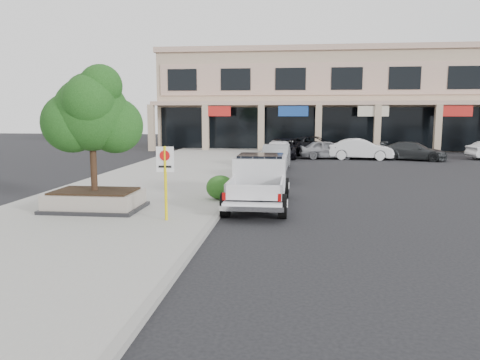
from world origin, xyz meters
name	(u,v)px	position (x,y,z in m)	size (l,w,h in m)	color
ground	(263,223)	(0.00, 0.00, 0.00)	(120.00, 120.00, 0.00)	black
sidewalk	(152,188)	(-5.50, 6.00, 0.07)	(8.00, 52.00, 0.15)	gray
curb	(237,189)	(-1.55, 6.00, 0.07)	(0.20, 52.00, 0.15)	gray
strip_mall	(366,100)	(8.00, 33.93, 4.75)	(40.55, 12.43, 9.50)	tan
planter	(95,200)	(-5.85, 0.72, 0.48)	(3.20, 2.20, 0.68)	black
planter_tree	(97,114)	(-5.72, 0.87, 3.41)	(2.90, 2.55, 4.00)	black
no_parking_sign	(165,173)	(-2.97, -0.57, 1.63)	(0.55, 0.09, 2.30)	yellow
hedge	(220,187)	(-1.85, 3.10, 0.62)	(1.10, 0.99, 0.94)	#194513
pickup_truck	(259,182)	(-0.35, 2.69, 0.93)	(2.19, 5.90, 1.86)	silver
curb_car_a	(269,167)	(-0.31, 9.33, 0.72)	(1.70, 4.24, 1.44)	#2D3032
curb_car_b	(276,157)	(-0.18, 14.43, 0.75)	(1.59, 4.55, 1.50)	#9A9DA2
curb_car_c	(278,151)	(-0.26, 19.73, 0.69)	(1.94, 4.77, 1.38)	white
curb_car_d	(283,148)	(0.04, 21.79, 0.75)	(2.48, 5.37, 1.49)	black
lot_car_a	(327,149)	(3.41, 21.37, 0.71)	(1.68, 4.17, 1.42)	gray
lot_car_b	(361,149)	(5.88, 21.20, 0.77)	(1.63, 4.67, 1.54)	silver
lot_car_c	(413,151)	(9.66, 21.09, 0.67)	(1.88, 4.63, 1.34)	#292C2D
lot_car_d	(316,145)	(2.70, 24.71, 0.77)	(2.56, 5.56, 1.54)	black
lot_car_e	(357,149)	(5.83, 22.71, 0.66)	(1.56, 3.88, 1.32)	#97999E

